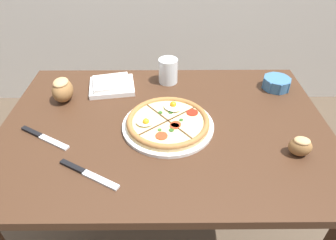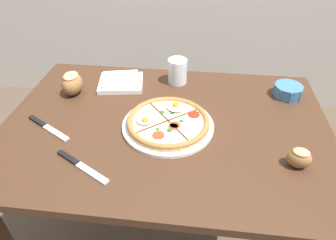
{
  "view_description": "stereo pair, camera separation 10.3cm",
  "coord_description": "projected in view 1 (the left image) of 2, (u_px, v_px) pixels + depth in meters",
  "views": [
    {
      "loc": [
        0.01,
        -0.84,
        1.41
      ],
      "look_at": [
        0.01,
        -0.02,
        0.78
      ],
      "focal_mm": 32.0,
      "sensor_mm": 36.0,
      "label": 1
    },
    {
      "loc": [
        0.11,
        -0.83,
        1.41
      ],
      "look_at": [
        0.01,
        -0.02,
        0.78
      ],
      "focal_mm": 32.0,
      "sensor_mm": 36.0,
      "label": 2
    }
  ],
  "objects": [
    {
      "name": "ramekin_bowl",
      "position": [
        276.0,
        83.0,
        1.24
      ],
      "size": [
        0.12,
        0.12,
        0.05
      ],
      "color": "teal",
      "rests_on": "dining_table"
    },
    {
      "name": "bread_piece_near",
      "position": [
        300.0,
        146.0,
        0.92
      ],
      "size": [
        0.08,
        0.06,
        0.06
      ],
      "rotation": [
        0.0,
        0.0,
        2.98
      ],
      "color": "olive",
      "rests_on": "dining_table"
    },
    {
      "name": "ground_plane",
      "position": [
        166.0,
        240.0,
        1.53
      ],
      "size": [
        12.0,
        12.0,
        0.0
      ],
      "primitive_type": "plane",
      "color": "brown"
    },
    {
      "name": "knife_spare",
      "position": [
        44.0,
        137.0,
        1.0
      ],
      "size": [
        0.19,
        0.12,
        0.01
      ],
      "rotation": [
        0.0,
        0.0,
        -0.53
      ],
      "color": "silver",
      "rests_on": "dining_table"
    },
    {
      "name": "napkin_folded",
      "position": [
        112.0,
        85.0,
        1.25
      ],
      "size": [
        0.2,
        0.18,
        0.04
      ],
      "rotation": [
        0.0,
        0.0,
        0.16
      ],
      "color": "white",
      "rests_on": "dining_table"
    },
    {
      "name": "water_glass",
      "position": [
        168.0,
        72.0,
        1.27
      ],
      "size": [
        0.08,
        0.08,
        0.11
      ],
      "color": "white",
      "rests_on": "dining_table"
    },
    {
      "name": "pizza",
      "position": [
        168.0,
        122.0,
        1.04
      ],
      "size": [
        0.32,
        0.32,
        0.05
      ],
      "color": "white",
      "rests_on": "dining_table"
    },
    {
      "name": "dining_table",
      "position": [
        165.0,
        148.0,
        1.14
      ],
      "size": [
        1.16,
        0.8,
        0.75
      ],
      "color": "#422819",
      "rests_on": "ground_plane"
    },
    {
      "name": "bread_piece_mid",
      "position": [
        62.0,
        90.0,
        1.16
      ],
      "size": [
        0.08,
        0.1,
        0.09
      ],
      "rotation": [
        0.0,
        0.0,
        1.56
      ],
      "color": "olive",
      "rests_on": "dining_table"
    },
    {
      "name": "knife_main",
      "position": [
        88.0,
        174.0,
        0.87
      ],
      "size": [
        0.19,
        0.12,
        0.01
      ],
      "rotation": [
        0.0,
        0.0,
        -0.52
      ],
      "color": "silver",
      "rests_on": "dining_table"
    }
  ]
}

